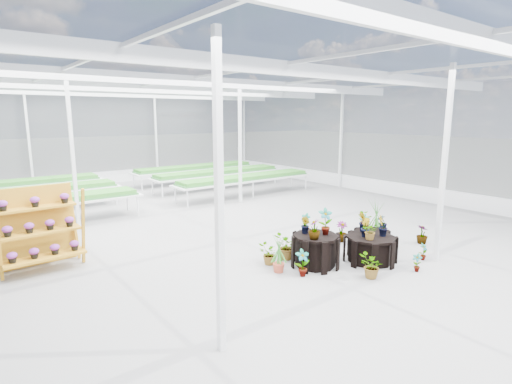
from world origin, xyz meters
TOP-DOWN VIEW (x-y plane):
  - ground_plane at (0.00, 0.00)m, footprint 24.00×24.00m
  - greenhouse_shell at (0.00, 0.00)m, footprint 18.00×24.00m
  - steel_frame at (0.00, 0.00)m, footprint 18.00×24.00m
  - nursery_benches at (0.00, 7.20)m, footprint 16.00×7.00m
  - plinth_tall at (0.48, -2.50)m, footprint 1.42×1.42m
  - plinth_mid at (1.68, -3.10)m, footprint 1.21×1.21m
  - plinth_low at (2.68, -2.40)m, footprint 1.07×1.07m
  - shelf_rack at (-4.47, 1.05)m, footprint 1.76×0.99m
  - nursery_plants at (1.35, -2.38)m, footprint 4.77×2.96m

SIDE VIEW (x-z plane):
  - ground_plane at x=0.00m, z-range 0.00..0.00m
  - plinth_low at x=2.68m, z-range 0.00..0.41m
  - plinth_mid at x=1.68m, z-range 0.00..0.63m
  - plinth_tall at x=0.48m, z-range 0.00..0.73m
  - nursery_benches at x=0.00m, z-range 0.00..0.84m
  - nursery_plants at x=1.35m, z-range -0.17..1.17m
  - shelf_rack at x=-4.47m, z-range 0.00..1.83m
  - greenhouse_shell at x=0.00m, z-range 0.00..4.50m
  - steel_frame at x=0.00m, z-range 0.00..4.50m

